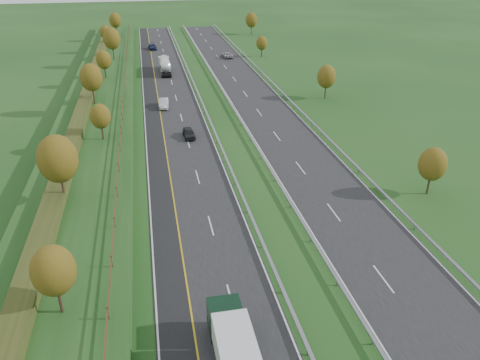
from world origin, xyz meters
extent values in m
plane|color=#1B4217|center=(8.00, 55.00, 0.00)|extent=(400.00, 400.00, 0.00)
cube|color=black|center=(0.00, 60.00, 0.02)|extent=(10.50, 200.00, 0.04)
cube|color=black|center=(16.50, 60.00, 0.02)|extent=(10.50, 200.00, 0.04)
cube|color=black|center=(-3.75, 60.00, 0.02)|extent=(3.00, 200.00, 0.04)
cube|color=silver|center=(-5.05, 60.00, 0.05)|extent=(0.15, 200.00, 0.01)
cube|color=gold|center=(-2.25, 60.00, 0.05)|extent=(0.15, 200.00, 0.01)
cube|color=silver|center=(5.05, 60.00, 0.05)|extent=(0.15, 200.00, 0.01)
cube|color=silver|center=(11.45, 60.00, 0.05)|extent=(0.15, 200.00, 0.01)
cube|color=silver|center=(21.55, 60.00, 0.05)|extent=(0.15, 200.00, 0.01)
cube|color=silver|center=(1.25, 11.00, 0.05)|extent=(0.15, 4.00, 0.01)
cube|color=silver|center=(15.25, 11.00, 0.05)|extent=(0.15, 4.00, 0.01)
cube|color=silver|center=(1.25, 23.00, 0.05)|extent=(0.15, 4.00, 0.01)
cube|color=silver|center=(15.25, 23.00, 0.05)|extent=(0.15, 4.00, 0.01)
cube|color=silver|center=(1.25, 35.00, 0.05)|extent=(0.15, 4.00, 0.01)
cube|color=silver|center=(15.25, 35.00, 0.05)|extent=(0.15, 4.00, 0.01)
cube|color=silver|center=(1.25, 47.00, 0.05)|extent=(0.15, 4.00, 0.01)
cube|color=silver|center=(15.25, 47.00, 0.05)|extent=(0.15, 4.00, 0.01)
cube|color=silver|center=(1.25, 59.00, 0.05)|extent=(0.15, 4.00, 0.01)
cube|color=silver|center=(15.25, 59.00, 0.05)|extent=(0.15, 4.00, 0.01)
cube|color=silver|center=(1.25, 71.00, 0.05)|extent=(0.15, 4.00, 0.01)
cube|color=silver|center=(15.25, 71.00, 0.05)|extent=(0.15, 4.00, 0.01)
cube|color=silver|center=(1.25, 83.00, 0.05)|extent=(0.15, 4.00, 0.01)
cube|color=silver|center=(15.25, 83.00, 0.05)|extent=(0.15, 4.00, 0.01)
cube|color=silver|center=(1.25, 95.00, 0.05)|extent=(0.15, 4.00, 0.01)
cube|color=silver|center=(15.25, 95.00, 0.05)|extent=(0.15, 4.00, 0.01)
cube|color=silver|center=(1.25, 107.00, 0.05)|extent=(0.15, 4.00, 0.01)
cube|color=silver|center=(15.25, 107.00, 0.05)|extent=(0.15, 4.00, 0.01)
cube|color=silver|center=(1.25, 119.00, 0.05)|extent=(0.15, 4.00, 0.01)
cube|color=silver|center=(15.25, 119.00, 0.05)|extent=(0.15, 4.00, 0.01)
cube|color=silver|center=(1.25, 131.00, 0.05)|extent=(0.15, 4.00, 0.01)
cube|color=silver|center=(15.25, 131.00, 0.05)|extent=(0.15, 4.00, 0.01)
cube|color=silver|center=(1.25, 143.00, 0.05)|extent=(0.15, 4.00, 0.01)
cube|color=silver|center=(15.25, 143.00, 0.05)|extent=(0.15, 4.00, 0.01)
cube|color=silver|center=(1.25, 155.00, 0.05)|extent=(0.15, 4.00, 0.01)
cube|color=silver|center=(15.25, 155.00, 0.05)|extent=(0.15, 4.00, 0.01)
cube|color=#1B4217|center=(-13.00, 60.00, 1.00)|extent=(12.00, 200.00, 2.00)
cube|color=#2B3817|center=(-15.00, 60.00, 2.55)|extent=(2.20, 180.00, 1.10)
cube|color=#422B19|center=(-8.50, 60.00, 2.55)|extent=(0.08, 184.00, 0.10)
cube|color=#422B19|center=(-8.50, 60.00, 2.95)|extent=(0.08, 184.00, 0.10)
cube|color=#422B19|center=(-8.50, 8.50, 2.60)|extent=(0.12, 0.12, 1.20)
cube|color=#422B19|center=(-8.50, 15.00, 2.60)|extent=(0.12, 0.12, 1.20)
cube|color=#422B19|center=(-8.50, 21.50, 2.60)|extent=(0.12, 0.12, 1.20)
cube|color=#422B19|center=(-8.50, 28.00, 2.60)|extent=(0.12, 0.12, 1.20)
cube|color=#422B19|center=(-8.50, 34.50, 2.60)|extent=(0.12, 0.12, 1.20)
cube|color=#422B19|center=(-8.50, 41.00, 2.60)|extent=(0.12, 0.12, 1.20)
cube|color=#422B19|center=(-8.50, 47.50, 2.60)|extent=(0.12, 0.12, 1.20)
cube|color=#422B19|center=(-8.50, 54.00, 2.60)|extent=(0.12, 0.12, 1.20)
cube|color=#422B19|center=(-8.50, 60.50, 2.60)|extent=(0.12, 0.12, 1.20)
cube|color=#422B19|center=(-8.50, 67.00, 2.60)|extent=(0.12, 0.12, 1.20)
cube|color=#422B19|center=(-8.50, 73.50, 2.60)|extent=(0.12, 0.12, 1.20)
cube|color=#422B19|center=(-8.50, 80.00, 2.60)|extent=(0.12, 0.12, 1.20)
cube|color=#422B19|center=(-8.50, 86.50, 2.60)|extent=(0.12, 0.12, 1.20)
cube|color=#422B19|center=(-8.50, 93.00, 2.60)|extent=(0.12, 0.12, 1.20)
cube|color=#422B19|center=(-8.50, 99.50, 2.60)|extent=(0.12, 0.12, 1.20)
cube|color=#422B19|center=(-8.50, 106.00, 2.60)|extent=(0.12, 0.12, 1.20)
cube|color=#422B19|center=(-8.50, 112.50, 2.60)|extent=(0.12, 0.12, 1.20)
cube|color=#422B19|center=(-8.50, 119.00, 2.60)|extent=(0.12, 0.12, 1.20)
cube|color=#422B19|center=(-8.50, 125.50, 2.60)|extent=(0.12, 0.12, 1.20)
cube|color=#422B19|center=(-8.50, 132.00, 2.60)|extent=(0.12, 0.12, 1.20)
cube|color=#422B19|center=(-8.50, 138.50, 2.60)|extent=(0.12, 0.12, 1.20)
cube|color=#422B19|center=(-8.50, 145.00, 2.60)|extent=(0.12, 0.12, 1.20)
cube|color=#422B19|center=(-8.50, 151.50, 2.60)|extent=(0.12, 0.12, 1.20)
cube|color=gray|center=(5.70, 60.00, 0.62)|extent=(0.32, 200.00, 0.18)
cube|color=gray|center=(5.70, 4.00, 0.28)|extent=(0.10, 0.14, 0.56)
cube|color=gray|center=(5.70, 11.00, 0.28)|extent=(0.10, 0.14, 0.56)
cube|color=gray|center=(5.70, 18.00, 0.28)|extent=(0.10, 0.14, 0.56)
cube|color=gray|center=(5.70, 25.00, 0.28)|extent=(0.10, 0.14, 0.56)
cube|color=gray|center=(5.70, 32.00, 0.28)|extent=(0.10, 0.14, 0.56)
cube|color=gray|center=(5.70, 39.00, 0.28)|extent=(0.10, 0.14, 0.56)
cube|color=gray|center=(5.70, 46.00, 0.28)|extent=(0.10, 0.14, 0.56)
cube|color=gray|center=(5.70, 53.00, 0.28)|extent=(0.10, 0.14, 0.56)
cube|color=gray|center=(5.70, 60.00, 0.28)|extent=(0.10, 0.14, 0.56)
cube|color=gray|center=(5.70, 67.00, 0.28)|extent=(0.10, 0.14, 0.56)
cube|color=gray|center=(5.70, 74.00, 0.28)|extent=(0.10, 0.14, 0.56)
cube|color=gray|center=(5.70, 81.00, 0.28)|extent=(0.10, 0.14, 0.56)
cube|color=gray|center=(5.70, 88.00, 0.28)|extent=(0.10, 0.14, 0.56)
cube|color=gray|center=(5.70, 95.00, 0.28)|extent=(0.10, 0.14, 0.56)
cube|color=gray|center=(5.70, 102.00, 0.28)|extent=(0.10, 0.14, 0.56)
cube|color=gray|center=(5.70, 109.00, 0.28)|extent=(0.10, 0.14, 0.56)
cube|color=gray|center=(5.70, 116.00, 0.28)|extent=(0.10, 0.14, 0.56)
cube|color=gray|center=(5.70, 123.00, 0.28)|extent=(0.10, 0.14, 0.56)
cube|color=gray|center=(5.70, 130.00, 0.28)|extent=(0.10, 0.14, 0.56)
cube|color=gray|center=(5.70, 137.00, 0.28)|extent=(0.10, 0.14, 0.56)
cube|color=gray|center=(5.70, 144.00, 0.28)|extent=(0.10, 0.14, 0.56)
cube|color=gray|center=(5.70, 151.00, 0.28)|extent=(0.10, 0.14, 0.56)
cube|color=gray|center=(5.70, 158.00, 0.28)|extent=(0.10, 0.14, 0.56)
cube|color=gray|center=(10.80, 60.00, 0.62)|extent=(0.32, 200.00, 0.18)
cube|color=gray|center=(10.80, 4.00, 0.28)|extent=(0.10, 0.14, 0.56)
cube|color=gray|center=(10.80, 11.00, 0.28)|extent=(0.10, 0.14, 0.56)
cube|color=gray|center=(10.80, 18.00, 0.28)|extent=(0.10, 0.14, 0.56)
cube|color=gray|center=(10.80, 25.00, 0.28)|extent=(0.10, 0.14, 0.56)
cube|color=gray|center=(10.80, 32.00, 0.28)|extent=(0.10, 0.14, 0.56)
cube|color=gray|center=(10.80, 39.00, 0.28)|extent=(0.10, 0.14, 0.56)
cube|color=gray|center=(10.80, 46.00, 0.28)|extent=(0.10, 0.14, 0.56)
cube|color=gray|center=(10.80, 53.00, 0.28)|extent=(0.10, 0.14, 0.56)
cube|color=gray|center=(10.80, 60.00, 0.28)|extent=(0.10, 0.14, 0.56)
cube|color=gray|center=(10.80, 67.00, 0.28)|extent=(0.10, 0.14, 0.56)
cube|color=gray|center=(10.80, 74.00, 0.28)|extent=(0.10, 0.14, 0.56)
cube|color=gray|center=(10.80, 81.00, 0.28)|extent=(0.10, 0.14, 0.56)
cube|color=gray|center=(10.80, 88.00, 0.28)|extent=(0.10, 0.14, 0.56)
cube|color=gray|center=(10.80, 95.00, 0.28)|extent=(0.10, 0.14, 0.56)
cube|color=gray|center=(10.80, 102.00, 0.28)|extent=(0.10, 0.14, 0.56)
cube|color=gray|center=(10.80, 109.00, 0.28)|extent=(0.10, 0.14, 0.56)
cube|color=gray|center=(10.80, 116.00, 0.28)|extent=(0.10, 0.14, 0.56)
cube|color=gray|center=(10.80, 123.00, 0.28)|extent=(0.10, 0.14, 0.56)
cube|color=gray|center=(10.80, 130.00, 0.28)|extent=(0.10, 0.14, 0.56)
cube|color=gray|center=(10.80, 137.00, 0.28)|extent=(0.10, 0.14, 0.56)
cube|color=gray|center=(10.80, 144.00, 0.28)|extent=(0.10, 0.14, 0.56)
cube|color=gray|center=(10.80, 151.00, 0.28)|extent=(0.10, 0.14, 0.56)
cube|color=gray|center=(10.80, 158.00, 0.28)|extent=(0.10, 0.14, 0.56)
cube|color=gray|center=(22.30, 60.00, 0.62)|extent=(0.32, 200.00, 0.18)
cube|color=gray|center=(22.30, 18.00, 0.28)|extent=(0.10, 0.14, 0.56)
cube|color=gray|center=(22.30, 32.00, 0.28)|extent=(0.10, 0.14, 0.56)
cube|color=gray|center=(22.30, 46.00, 0.28)|extent=(0.10, 0.14, 0.56)
cube|color=gray|center=(22.30, 60.00, 0.28)|extent=(0.10, 0.14, 0.56)
cube|color=gray|center=(22.30, 74.00, 0.28)|extent=(0.10, 0.14, 0.56)
cube|color=gray|center=(22.30, 88.00, 0.28)|extent=(0.10, 0.14, 0.56)
cube|color=gray|center=(22.30, 102.00, 0.28)|extent=(0.10, 0.14, 0.56)
cube|color=gray|center=(22.30, 116.00, 0.28)|extent=(0.10, 0.14, 0.56)
cube|color=gray|center=(22.30, 130.00, 0.28)|extent=(0.10, 0.14, 0.56)
cube|color=gray|center=(22.30, 144.00, 0.28)|extent=(0.10, 0.14, 0.56)
cube|color=gray|center=(22.30, 158.00, 0.28)|extent=(0.10, 0.14, 0.56)
cylinder|color=#2D2116|center=(-12.00, 10.00, 3.21)|extent=(0.24, 0.24, 2.43)
ellipsoid|color=#524111|center=(-12.00, 10.00, 5.89)|extent=(3.24, 3.24, 4.05)
cylinder|color=#2D2116|center=(-14.00, 28.00, 3.58)|extent=(0.24, 0.24, 3.15)
ellipsoid|color=#524111|center=(-14.00, 28.00, 7.04)|extent=(4.20, 4.20, 5.25)
cylinder|color=#2D2116|center=(-11.00, 46.00, 3.08)|extent=(0.24, 0.24, 2.16)
ellipsoid|color=#524111|center=(-11.00, 46.00, 5.46)|extent=(2.88, 2.88, 3.60)
cylinder|color=#2D2116|center=(-13.50, 64.00, 3.44)|extent=(0.24, 0.24, 2.88)
ellipsoid|color=#524111|center=(-13.50, 64.00, 6.61)|extent=(3.84, 3.84, 4.80)
cylinder|color=#2D2116|center=(-12.50, 82.00, 3.17)|extent=(0.24, 0.24, 2.34)
ellipsoid|color=#524111|center=(-12.50, 82.00, 5.74)|extent=(3.12, 3.12, 3.90)
cylinder|color=#2D2116|center=(-11.50, 100.00, 3.53)|extent=(0.24, 0.24, 3.06)
ellipsoid|color=#524111|center=(-11.50, 100.00, 6.90)|extent=(4.08, 4.08, 5.10)
cylinder|color=#2D2116|center=(-14.00, 118.00, 3.12)|extent=(0.24, 0.24, 2.25)
ellipsoid|color=#524111|center=(-14.00, 118.00, 5.60)|extent=(3.00, 3.00, 3.75)
cylinder|color=#2D2116|center=(-12.00, 136.00, 3.35)|extent=(0.24, 0.24, 2.70)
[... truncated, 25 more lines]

